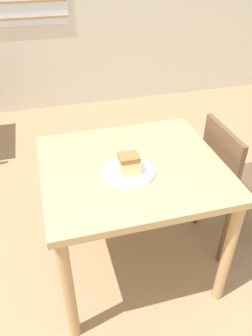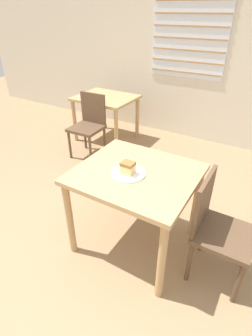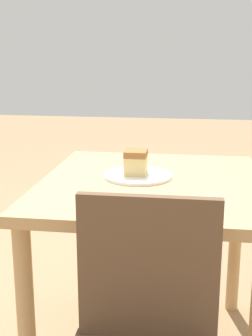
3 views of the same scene
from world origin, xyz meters
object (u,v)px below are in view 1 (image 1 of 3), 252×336
chair_near_window (233,183)px  cake_slice (128,164)px  dining_table_near (132,182)px  plate (129,171)px

chair_near_window → cake_slice: chair_near_window is taller
dining_table_near → plate: (-0.04, -0.06, 0.12)m
chair_near_window → cake_slice: 0.80m
dining_table_near → plate: 0.14m
chair_near_window → plate: (-0.71, -0.10, 0.30)m
dining_table_near → cake_slice: size_ratio=9.59×
chair_near_window → plate: size_ratio=3.25×
plate → dining_table_near: bearing=58.4°
chair_near_window → cake_slice: size_ratio=9.00×
dining_table_near → chair_near_window: bearing=3.5°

